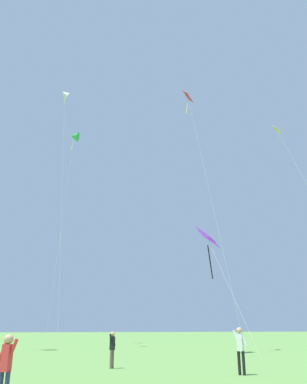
{
  "coord_description": "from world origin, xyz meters",
  "views": [
    {
      "loc": [
        -2.43,
        -4.28,
        1.71
      ],
      "look_at": [
        6.73,
        28.89,
        13.54
      ],
      "focal_mm": 37.2,
      "sensor_mm": 36.0,
      "label": 1
    }
  ],
  "objects_px": {
    "kite_red_high": "(190,109)",
    "person_foreground_watcher": "(240,346)",
    "kite_white_distant": "(65,95)",
    "person_in_red_shirt": "(6,364)",
    "kite_yellow_diamond": "(284,143)",
    "person_with_spool": "(112,346)",
    "kite_green_small": "(74,137)",
    "kite_purple_streamer": "(209,244)"
  },
  "relations": [
    {
      "from": "kite_yellow_diamond",
      "to": "person_with_spool",
      "type": "bearing_deg",
      "value": -144.59
    },
    {
      "from": "kite_yellow_diamond",
      "to": "kite_purple_streamer",
      "type": "distance_m",
      "value": 18.56
    },
    {
      "from": "kite_purple_streamer",
      "to": "kite_white_distant",
      "type": "relative_size",
      "value": 0.35
    },
    {
      "from": "kite_red_high",
      "to": "kite_green_small",
      "type": "distance_m",
      "value": 21.94
    },
    {
      "from": "kite_red_high",
      "to": "kite_yellow_diamond",
      "type": "bearing_deg",
      "value": 19.33
    },
    {
      "from": "kite_red_high",
      "to": "person_foreground_watcher",
      "type": "height_order",
      "value": "kite_red_high"
    },
    {
      "from": "kite_white_distant",
      "to": "kite_red_high",
      "type": "bearing_deg",
      "value": -38.95
    },
    {
      "from": "person_in_red_shirt",
      "to": "kite_yellow_diamond",
      "type": "bearing_deg",
      "value": 43.69
    },
    {
      "from": "kite_yellow_diamond",
      "to": "person_with_spool",
      "type": "relative_size",
      "value": 14.92
    },
    {
      "from": "kite_yellow_diamond",
      "to": "person_in_red_shirt",
      "type": "relative_size",
      "value": 14.78
    },
    {
      "from": "kite_yellow_diamond",
      "to": "kite_white_distant",
      "type": "distance_m",
      "value": 24.49
    },
    {
      "from": "kite_white_distant",
      "to": "kite_green_small",
      "type": "height_order",
      "value": "kite_green_small"
    },
    {
      "from": "person_with_spool",
      "to": "kite_green_small",
      "type": "bearing_deg",
      "value": 91.71
    },
    {
      "from": "person_foreground_watcher",
      "to": "person_with_spool",
      "type": "relative_size",
      "value": 1.12
    },
    {
      "from": "kite_yellow_diamond",
      "to": "kite_red_high",
      "type": "distance_m",
      "value": 13.3
    },
    {
      "from": "kite_yellow_diamond",
      "to": "person_in_red_shirt",
      "type": "distance_m",
      "value": 39.69
    },
    {
      "from": "kite_white_distant",
      "to": "kite_purple_streamer",
      "type": "bearing_deg",
      "value": -41.48
    },
    {
      "from": "kite_white_distant",
      "to": "kite_green_small",
      "type": "bearing_deg",
      "value": 79.85
    },
    {
      "from": "kite_yellow_diamond",
      "to": "person_with_spool",
      "type": "distance_m",
      "value": 32.42
    },
    {
      "from": "kite_purple_streamer",
      "to": "person_with_spool",
      "type": "height_order",
      "value": "kite_purple_streamer"
    },
    {
      "from": "kite_white_distant",
      "to": "person_foreground_watcher",
      "type": "xyz_separation_m",
      "value": [
        7.13,
        -23.32,
        -24.7
      ]
    },
    {
      "from": "kite_white_distant",
      "to": "person_with_spool",
      "type": "bearing_deg",
      "value": -81.97
    },
    {
      "from": "kite_yellow_diamond",
      "to": "person_in_red_shirt",
      "type": "xyz_separation_m",
      "value": [
        -24.83,
        -23.71,
        -19.92
      ]
    },
    {
      "from": "person_foreground_watcher",
      "to": "person_in_red_shirt",
      "type": "height_order",
      "value": "person_foreground_watcher"
    },
    {
      "from": "kite_yellow_diamond",
      "to": "person_foreground_watcher",
      "type": "height_order",
      "value": "kite_yellow_diamond"
    },
    {
      "from": "kite_white_distant",
      "to": "kite_red_high",
      "type": "xyz_separation_m",
      "value": [
        11.02,
        -8.91,
        -5.17
      ]
    },
    {
      "from": "kite_yellow_diamond",
      "to": "person_foreground_watcher",
      "type": "xyz_separation_m",
      "value": [
        -16.44,
        -18.82,
        -19.82
      ]
    },
    {
      "from": "kite_green_small",
      "to": "person_in_red_shirt",
      "type": "xyz_separation_m",
      "value": [
        -3.09,
        -38.5,
        -25.01
      ]
    },
    {
      "from": "person_with_spool",
      "to": "kite_white_distant",
      "type": "bearing_deg",
      "value": 98.03
    },
    {
      "from": "kite_green_small",
      "to": "person_in_red_shirt",
      "type": "bearing_deg",
      "value": -94.6
    },
    {
      "from": "kite_yellow_diamond",
      "to": "kite_white_distant",
      "type": "height_order",
      "value": "kite_white_distant"
    },
    {
      "from": "kite_purple_streamer",
      "to": "kite_red_high",
      "type": "xyz_separation_m",
      "value": [
        -0.6,
        1.37,
        12.68
      ]
    },
    {
      "from": "person_with_spool",
      "to": "kite_purple_streamer",
      "type": "bearing_deg",
      "value": 45.48
    },
    {
      "from": "kite_white_distant",
      "to": "person_in_red_shirt",
      "type": "height_order",
      "value": "kite_white_distant"
    },
    {
      "from": "kite_red_high",
      "to": "person_with_spool",
      "type": "distance_m",
      "value": 23.72
    },
    {
      "from": "kite_white_distant",
      "to": "person_in_red_shirt",
      "type": "xyz_separation_m",
      "value": [
        -1.25,
        -28.22,
        -24.8
      ]
    },
    {
      "from": "kite_purple_streamer",
      "to": "person_in_red_shirt",
      "type": "bearing_deg",
      "value": -125.67
    },
    {
      "from": "kite_green_small",
      "to": "kite_yellow_diamond",
      "type": "bearing_deg",
      "value": -34.23
    },
    {
      "from": "kite_red_high",
      "to": "person_with_spool",
      "type": "bearing_deg",
      "value": -128.53
    },
    {
      "from": "kite_red_high",
      "to": "person_in_red_shirt",
      "type": "xyz_separation_m",
      "value": [
        -12.28,
        -19.31,
        -19.63
      ]
    },
    {
      "from": "kite_white_distant",
      "to": "person_foreground_watcher",
      "type": "distance_m",
      "value": 34.71
    },
    {
      "from": "kite_red_high",
      "to": "person_foreground_watcher",
      "type": "bearing_deg",
      "value": -105.11
    }
  ]
}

